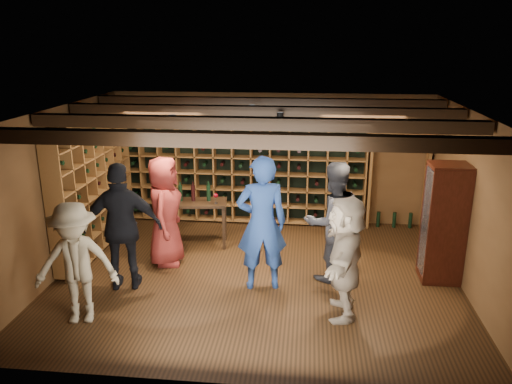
# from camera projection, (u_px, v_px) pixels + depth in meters

# --- Properties ---
(ground) EXTENTS (6.00, 6.00, 0.00)m
(ground) POSITION_uv_depth(u_px,v_px,m) (257.00, 276.00, 7.60)
(ground) COLOR #341E0E
(ground) RESTS_ON ground
(room_shell) EXTENTS (6.00, 6.00, 6.00)m
(room_shell) POSITION_uv_depth(u_px,v_px,m) (257.00, 117.00, 6.93)
(room_shell) COLOR brown
(room_shell) RESTS_ON ground
(wine_rack_back) EXTENTS (4.65, 0.30, 2.20)m
(wine_rack_back) POSITION_uv_depth(u_px,v_px,m) (242.00, 165.00, 9.53)
(wine_rack_back) COLOR brown
(wine_rack_back) RESTS_ON ground
(wine_rack_left) EXTENTS (0.30, 2.65, 2.20)m
(wine_rack_left) POSITION_uv_depth(u_px,v_px,m) (94.00, 183.00, 8.33)
(wine_rack_left) COLOR brown
(wine_rack_left) RESTS_ON ground
(crate_shelf) EXTENTS (1.20, 0.32, 2.07)m
(crate_shelf) POSITION_uv_depth(u_px,v_px,m) (401.00, 147.00, 9.10)
(crate_shelf) COLOR brown
(crate_shelf) RESTS_ON ground
(display_cabinet) EXTENTS (0.55, 0.50, 1.75)m
(display_cabinet) POSITION_uv_depth(u_px,v_px,m) (443.00, 226.00, 7.26)
(display_cabinet) COLOR #39130B
(display_cabinet) RESTS_ON ground
(man_blue_shirt) EXTENTS (0.79, 0.59, 1.96)m
(man_blue_shirt) POSITION_uv_depth(u_px,v_px,m) (262.00, 223.00, 7.00)
(man_blue_shirt) COLOR navy
(man_blue_shirt) RESTS_ON ground
(man_grey_suit) EXTENTS (1.07, 0.97, 1.80)m
(man_grey_suit) POSITION_uv_depth(u_px,v_px,m) (333.00, 222.00, 7.29)
(man_grey_suit) COLOR black
(man_grey_suit) RESTS_ON ground
(guest_red_floral) EXTENTS (0.61, 0.89, 1.75)m
(guest_red_floral) POSITION_uv_depth(u_px,v_px,m) (165.00, 211.00, 7.81)
(guest_red_floral) COLOR maroon
(guest_red_floral) RESTS_ON ground
(guest_woman_black) EXTENTS (1.15, 0.64, 1.86)m
(guest_woman_black) POSITION_uv_depth(u_px,v_px,m) (123.00, 227.00, 7.00)
(guest_woman_black) COLOR black
(guest_woman_black) RESTS_ON ground
(guest_khaki) EXTENTS (1.12, 0.78, 1.59)m
(guest_khaki) POSITION_uv_depth(u_px,v_px,m) (76.00, 263.00, 6.19)
(guest_khaki) COLOR gray
(guest_khaki) RESTS_ON ground
(guest_beige) EXTENTS (0.57, 1.53, 1.62)m
(guest_beige) POSITION_uv_depth(u_px,v_px,m) (345.00, 257.00, 6.33)
(guest_beige) COLOR gray
(guest_beige) RESTS_ON ground
(tasting_table) EXTENTS (1.11, 0.65, 1.07)m
(tasting_table) POSITION_uv_depth(u_px,v_px,m) (196.00, 206.00, 8.56)
(tasting_table) COLOR black
(tasting_table) RESTS_ON ground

